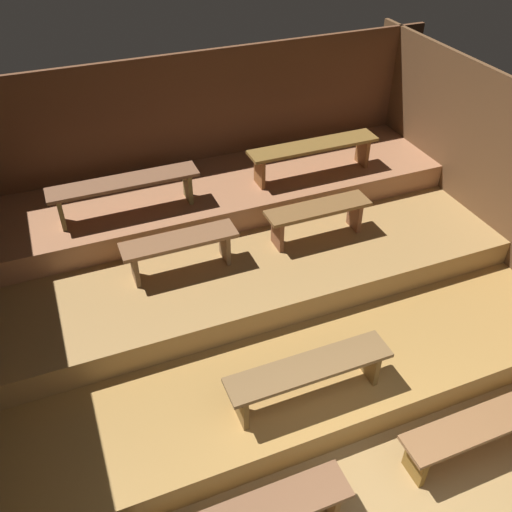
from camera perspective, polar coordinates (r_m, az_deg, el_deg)
The scene contains 10 objects.
ground at distance 6.32m, azimuth 2.44°, elevation -8.74°, with size 6.68×6.17×0.08m, color #9C7947.
wall_back at distance 7.67m, azimuth -5.74°, elevation 11.73°, with size 6.68×0.06×2.38m, color brown.
platform_lower at distance 6.58m, azimuth 0.35°, elevation -4.03°, with size 5.88×4.17×0.31m, color #A77C3F.
platform_middle at distance 6.87m, azimuth -1.77°, elevation 1.38°, with size 5.88×2.82×0.31m, color #A57C46.
platform_upper at distance 7.25m, azimuth -3.79°, elevation 6.44°, with size 5.88×1.41×0.31m, color #A66D49.
bench_lower_center at distance 5.13m, azimuth 5.48°, elevation -11.85°, with size 1.56×0.33×0.43m.
bench_middle_left at distance 6.06m, azimuth -7.85°, elevation 1.03°, with size 1.27×0.33×0.43m.
bench_middle_right at distance 6.56m, azimuth 6.37°, elevation 4.32°, with size 1.27×0.33×0.43m.
bench_upper_left at distance 6.58m, azimuth -13.38°, elevation 6.92°, with size 1.73×0.33×0.43m.
bench_upper_right at distance 7.24m, azimuth 5.92°, elevation 10.76°, with size 1.73×0.33×0.43m.
Camera 1 is at (-1.87, -1.23, 4.55)m, focal length 38.88 mm.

